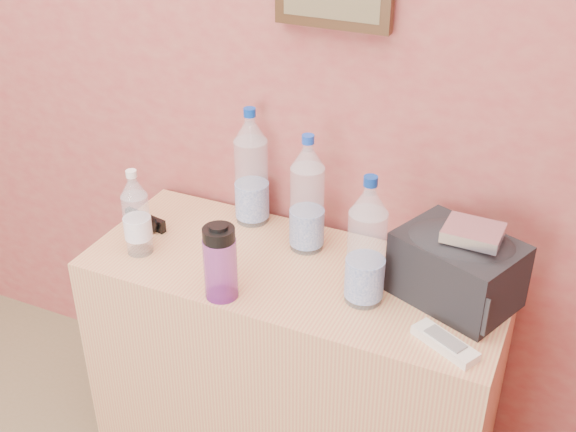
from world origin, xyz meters
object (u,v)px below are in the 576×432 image
Objects in this scene: nalgene_bottle at (220,262)px; foil_packet at (473,233)px; sunglasses at (145,220)px; dresser at (293,368)px; ac_remote at (445,343)px; pet_large_b at (251,173)px; pet_large_d at (366,248)px; pet_small at (137,217)px; pet_large_c at (307,200)px; toiletry_bag at (457,266)px.

foil_packet is at bearing 20.99° from nalgene_bottle.
nalgene_bottle is 0.42m from sunglasses.
dresser is 8.47× the size of foil_packet.
pet_large_b is at bearing -178.73° from ac_remote.
foil_packet is (0.44, 0.03, 0.55)m from dresser.
ac_remote is (0.55, 0.04, -0.09)m from nalgene_bottle.
pet_large_d is 0.63m from pet_small.
nalgene_bottle is at bearing -74.84° from pet_large_b.
pet_small is 0.31m from nalgene_bottle.
ac_remote is (0.45, -0.26, -0.14)m from pet_large_c.
ac_remote is (0.92, -0.17, -0.01)m from sunglasses.
pet_large_b reaches higher than ac_remote.
pet_small is at bearing -155.36° from ac_remote.
pet_small is at bearing -147.87° from toiletry_bag.
pet_small reaches higher than ac_remote.
nalgene_bottle is (-0.12, -0.18, 0.45)m from dresser.
pet_large_c is at bearing -18.90° from pet_large_b.
pet_large_b reaches higher than pet_large_d.
nalgene_bottle is at bearing -15.47° from pet_small.
pet_large_b is at bearing 41.33° from sunglasses.
pet_large_b reaches higher than nalgene_bottle.
sunglasses is 1.10× the size of foil_packet.
ac_remote is 0.21m from toiletry_bag.
pet_small is 1.87× the size of foil_packet.
foil_packet reaches higher than dresser.
pet_large_b is at bearing 167.19° from foil_packet.
nalgene_bottle is 1.54× the size of foil_packet.
sunglasses is 0.94m from foil_packet.
foil_packet is (0.23, 0.08, 0.05)m from pet_large_d.
pet_small is 0.87m from foil_packet.
sunglasses is 0.89m from toiletry_bag.
toiletry_bag is at bearing -8.60° from pet_large_c.
sunglasses is at bearing -156.16° from toiletry_bag.
pet_large_b is at bearing -169.82° from toiletry_bag.
pet_large_d reaches higher than ac_remote.
pet_large_d is at bearing -28.68° from pet_large_b.
pet_large_c is 0.98× the size of pet_large_d.
pet_large_c is 2.05× the size of ac_remote.
foil_packet is (0.03, -0.02, 0.11)m from toiletry_bag.
pet_large_c is 0.43m from toiletry_bag.
pet_large_c is 1.36× the size of pet_small.
sunglasses is (-0.36, 0.20, -0.08)m from nalgene_bottle.
pet_large_c is 0.31m from nalgene_bottle.
foil_packet is at bearing 11.20° from sunglasses.
toiletry_bag reaches higher than dresser.
nalgene_bottle is at bearing -122.55° from dresser.
ac_remote is at bearing -29.69° from pet_large_c.
pet_large_c is at bearing 27.33° from pet_small.
pet_large_d is at bearing 21.60° from nalgene_bottle.
nalgene_bottle is at bearing -134.41° from toiletry_bag.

